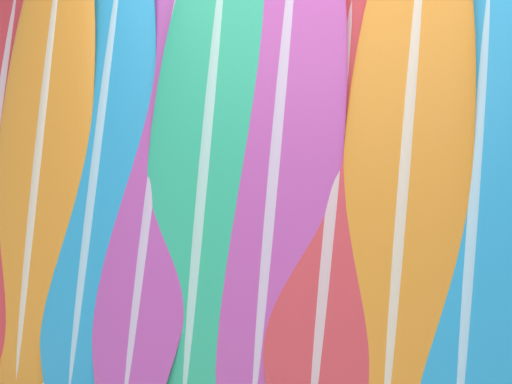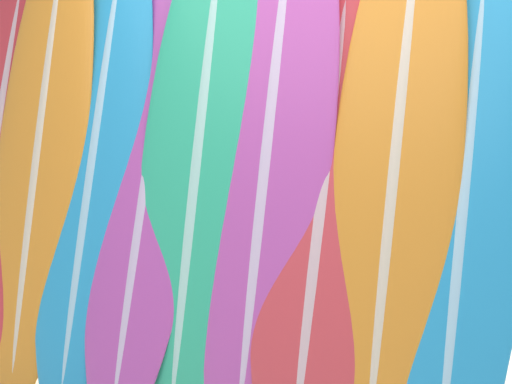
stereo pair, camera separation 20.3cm
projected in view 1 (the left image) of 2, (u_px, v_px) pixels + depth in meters
The scene contains 13 objects.
ocean_water at pixel (461, 53), 37.12m from camera, with size 120.00×60.00×0.01m.
surfboard_rack at pixel (207, 322), 3.37m from camera, with size 2.70×0.04×0.92m.
surfboard_slot_1 at pixel (42, 159), 3.50m from camera, with size 0.52×0.84×2.44m.
surfboard_slot_2 at pixel (98, 171), 3.43m from camera, with size 0.54×0.91×2.35m.
surfboard_slot_3 at pixel (153, 193), 3.34m from camera, with size 0.54×0.93×2.19m.
surfboard_slot_4 at pixel (206, 170), 3.26m from camera, with size 0.59×0.83×2.44m.
surfboard_slot_5 at pixel (277, 158), 3.17m from camera, with size 0.59×0.92×2.57m.
surfboard_slot_6 at pixel (332, 213), 3.10m from camera, with size 0.59×0.91×2.14m.
surfboard_slot_7 at pixel (405, 172), 3.02m from camera, with size 0.55×0.95×2.52m.
surfboard_slot_8 at pixel (473, 215), 2.94m from camera, with size 0.51×0.91×2.21m.
person_near_water at pixel (226, 116), 6.79m from camera, with size 0.30×0.24×1.79m.
person_mid_beach at pixel (176, 147), 5.22m from camera, with size 0.29×0.24×1.77m.
person_far_right at pixel (122, 122), 7.19m from camera, with size 0.27×0.25×1.57m.
Camera 1 is at (0.74, -2.48, 1.91)m, focal length 50.00 mm.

